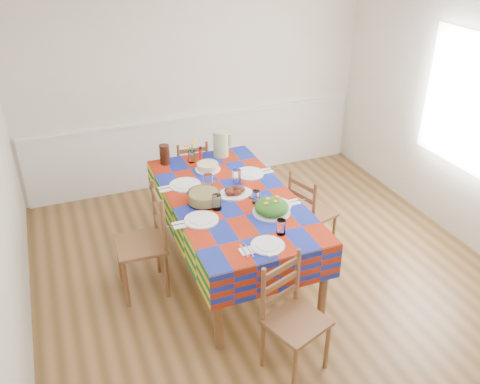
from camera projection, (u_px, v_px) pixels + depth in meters
name	position (u px, v px, depth m)	size (l,w,h in m)	color
room	(283.00, 162.00, 4.31)	(4.58, 5.08, 2.78)	brown
wainscot	(199.00, 146.00, 6.75)	(4.41, 0.06, 0.92)	white
window_right	(467.00, 103.00, 5.20)	(1.40, 1.40, 0.00)	white
dining_table	(231.00, 205.00, 4.88)	(1.16, 2.15, 0.84)	brown
setting_near_head	(272.00, 239.00, 4.16)	(0.46, 0.30, 0.14)	white
setting_left_near	(206.00, 213.00, 4.50)	(0.56, 0.33, 0.15)	white
setting_left_far	(193.00, 184.00, 4.99)	(0.57, 0.34, 0.15)	white
setting_right_near	(270.00, 202.00, 4.69)	(0.50, 0.29, 0.13)	white
setting_right_far	(246.00, 174.00, 5.17)	(0.57, 0.33, 0.15)	white
meat_platter	(235.00, 192.00, 4.86)	(0.35, 0.25, 0.07)	white
salad_platter	(272.00, 208.00, 4.55)	(0.34, 0.34, 0.14)	white
pasta_bowl	(204.00, 197.00, 4.71)	(0.31, 0.31, 0.11)	white
cake	(208.00, 167.00, 5.32)	(0.27, 0.27, 0.07)	white
serving_utensils	(256.00, 199.00, 4.79)	(0.16, 0.36, 0.01)	black
flower_vase	(191.00, 153.00, 5.45)	(0.15, 0.13, 0.25)	white
hot_sauce	(201.00, 153.00, 5.53)	(0.04, 0.04, 0.15)	red
green_pitcher	(221.00, 144.00, 5.57)	(0.17, 0.17, 0.29)	#ABC68B
tea_pitcher	(165.00, 154.00, 5.41)	(0.11, 0.11, 0.21)	black
name_card	(274.00, 255.00, 3.99)	(0.09, 0.03, 0.02)	white
chair_near	(292.00, 319.00, 3.90)	(0.54, 0.53, 0.97)	brown
chair_far	(191.00, 174.00, 6.13)	(0.41, 0.39, 0.89)	brown
chair_left	(145.00, 243.00, 4.71)	(0.45, 0.47, 1.05)	brown
chair_right	(309.00, 214.00, 5.29)	(0.49, 0.50, 0.93)	brown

